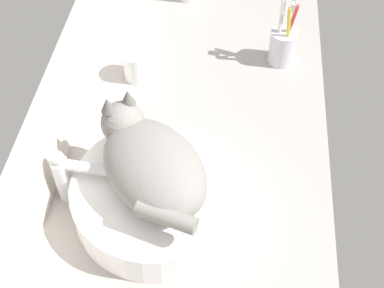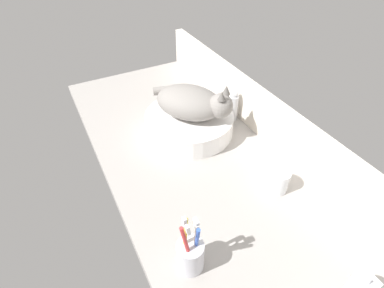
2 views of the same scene
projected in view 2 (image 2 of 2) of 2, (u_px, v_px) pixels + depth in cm
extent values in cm
cube|color=#9E9993|center=(191.00, 156.00, 109.29)|extent=(138.26, 61.32, 4.00)
cube|color=silver|center=(259.00, 111.00, 112.52)|extent=(138.26, 3.60, 17.17)
cylinder|color=white|center=(189.00, 123.00, 114.60)|extent=(33.51, 33.51, 7.80)
ellipsoid|color=gray|center=(189.00, 102.00, 108.46)|extent=(30.12, 28.97, 11.00)
sphere|color=gray|center=(220.00, 106.00, 103.95)|extent=(8.80, 8.80, 8.80)
cone|color=#635F5B|center=(226.00, 90.00, 101.66)|extent=(2.80, 2.80, 3.20)
cone|color=#635F5B|center=(222.00, 96.00, 98.59)|extent=(2.80, 2.80, 3.20)
cylinder|color=gray|center=(168.00, 90.00, 113.96)|extent=(6.18, 11.46, 3.20)
cylinder|color=silver|center=(233.00, 108.00, 119.41)|extent=(3.60, 3.60, 11.00)
cylinder|color=silver|center=(223.00, 100.00, 114.68)|extent=(2.87, 10.13, 2.20)
sphere|color=silver|center=(235.00, 94.00, 115.03)|extent=(2.80, 2.80, 2.80)
cylinder|color=silver|center=(369.00, 279.00, 59.41)|extent=(1.20, 1.20, 2.80)
cylinder|color=silver|center=(377.00, 281.00, 57.69)|extent=(2.20, 1.00, 1.00)
cylinder|color=silver|center=(190.00, 256.00, 72.76)|extent=(6.79, 6.79, 9.04)
cylinder|color=#D13838|center=(188.00, 251.00, 68.97)|extent=(3.22, 2.87, 16.95)
cube|color=white|center=(188.00, 230.00, 63.42)|extent=(1.53, 1.07, 2.62)
cylinder|color=blue|center=(196.00, 244.00, 70.20)|extent=(3.99, 1.54, 16.90)
cube|color=white|center=(196.00, 223.00, 64.65)|extent=(1.62, 0.89, 2.61)
cylinder|color=yellow|center=(185.00, 243.00, 70.48)|extent=(1.77, 2.34, 17.04)
cube|color=white|center=(184.00, 222.00, 64.93)|extent=(1.32, 1.00, 2.52)
cylinder|color=white|center=(195.00, 243.00, 70.47)|extent=(2.67, 1.06, 17.01)
cube|color=white|center=(195.00, 222.00, 64.92)|extent=(1.44, 0.82, 2.52)
cylinder|color=white|center=(278.00, 180.00, 92.45)|extent=(6.83, 6.83, 7.50)
cylinder|color=silver|center=(277.00, 183.00, 93.25)|extent=(6.01, 6.01, 5.07)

